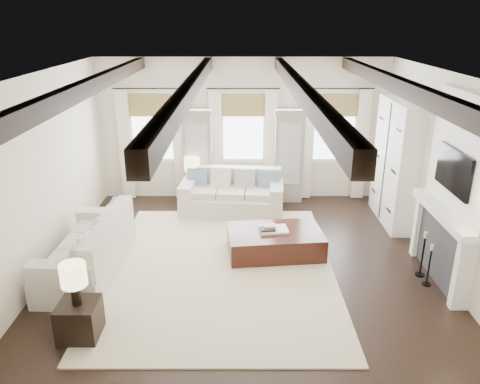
{
  "coord_description": "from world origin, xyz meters",
  "views": [
    {
      "loc": [
        -0.07,
        -6.65,
        4.0
      ],
      "look_at": [
        -0.07,
        0.95,
        1.15
      ],
      "focal_mm": 35.0,
      "sensor_mm": 36.0,
      "label": 1
    }
  ],
  "objects_px": {
    "side_table_front": "(80,320)",
    "side_table_back": "(193,194)",
    "sofa_left": "(92,251)",
    "ottoman": "(275,242)",
    "sofa_back": "(232,196)"
  },
  "relations": [
    {
      "from": "side_table_front",
      "to": "side_table_back",
      "type": "height_order",
      "value": "side_table_back"
    },
    {
      "from": "sofa_left",
      "to": "side_table_front",
      "type": "distance_m",
      "value": 1.71
    },
    {
      "from": "sofa_left",
      "to": "side_table_front",
      "type": "bearing_deg",
      "value": -79.03
    },
    {
      "from": "sofa_left",
      "to": "side_table_back",
      "type": "distance_m",
      "value": 3.3
    },
    {
      "from": "ottoman",
      "to": "sofa_left",
      "type": "bearing_deg",
      "value": -173.41
    },
    {
      "from": "side_table_front",
      "to": "sofa_left",
      "type": "bearing_deg",
      "value": 100.97
    },
    {
      "from": "sofa_left",
      "to": "side_table_back",
      "type": "xyz_separation_m",
      "value": [
        1.38,
        2.99,
        -0.12
      ]
    },
    {
      "from": "sofa_left",
      "to": "ottoman",
      "type": "bearing_deg",
      "value": 12.6
    },
    {
      "from": "ottoman",
      "to": "side_table_front",
      "type": "bearing_deg",
      "value": -145.32
    },
    {
      "from": "side_table_back",
      "to": "sofa_left",
      "type": "bearing_deg",
      "value": -114.74
    },
    {
      "from": "sofa_left",
      "to": "ottoman",
      "type": "distance_m",
      "value": 3.14
    },
    {
      "from": "side_table_front",
      "to": "side_table_back",
      "type": "relative_size",
      "value": 0.93
    },
    {
      "from": "side_table_front",
      "to": "sofa_back",
      "type": "bearing_deg",
      "value": 65.52
    },
    {
      "from": "sofa_back",
      "to": "sofa_left",
      "type": "relative_size",
      "value": 0.98
    },
    {
      "from": "sofa_back",
      "to": "side_table_back",
      "type": "bearing_deg",
      "value": 156.32
    }
  ]
}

